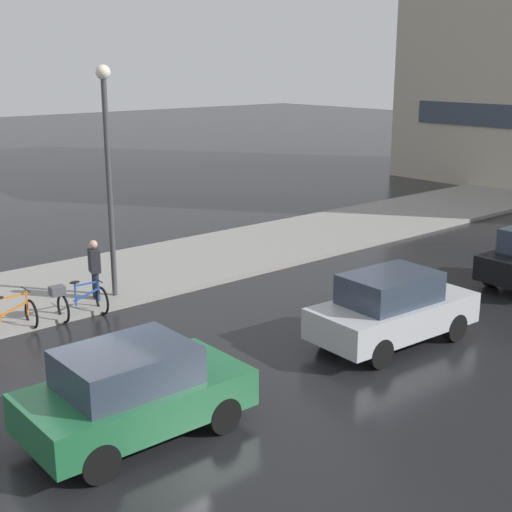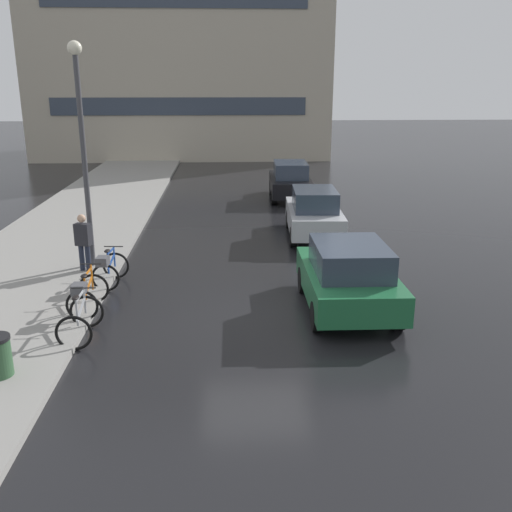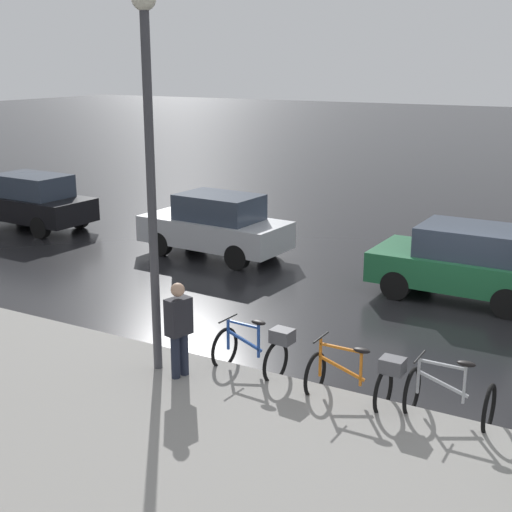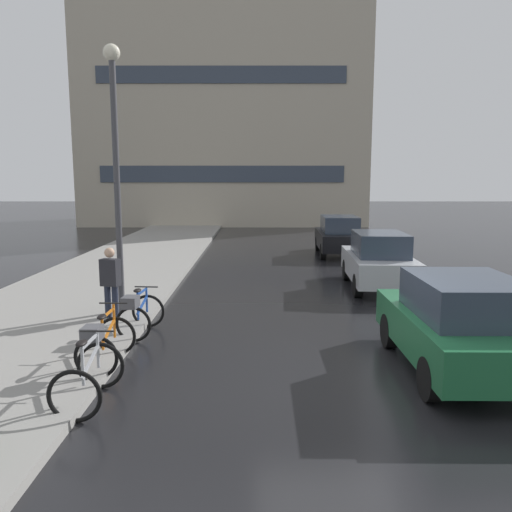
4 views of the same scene
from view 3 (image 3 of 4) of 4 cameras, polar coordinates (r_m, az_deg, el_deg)
ground_plane at (r=14.23m, az=14.49°, el=-5.68°), size 140.00×140.00×0.00m
bicycle_nearest at (r=10.60m, az=15.21°, el=-10.87°), size 0.73×1.15×1.00m
bicycle_second at (r=10.76m, az=8.18°, el=-9.55°), size 0.74×1.42×1.00m
bicycle_third at (r=11.59m, az=0.08°, el=-7.44°), size 0.80×1.36×1.00m
car_green at (r=15.98m, az=16.32°, el=-0.41°), size 1.98×3.78×1.60m
car_silver at (r=18.64m, az=-3.23°, el=2.46°), size 1.91×4.04×1.66m
car_black at (r=22.83m, az=-17.55°, el=4.20°), size 1.90×4.14×1.67m
pedestrian at (r=11.26m, az=-6.19°, el=-5.75°), size 0.45×0.33×1.70m
streetlamp at (r=10.95m, az=-8.52°, el=8.71°), size 0.36×0.36×6.04m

